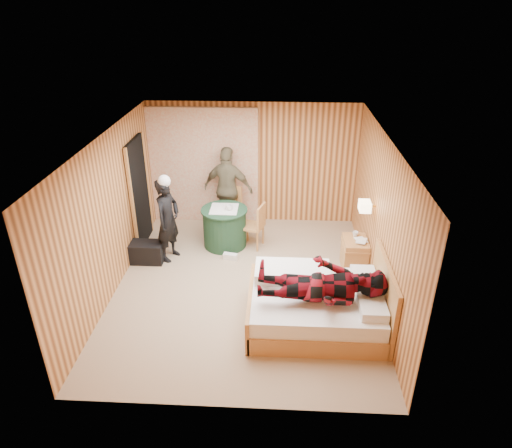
# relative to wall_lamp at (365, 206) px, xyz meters

# --- Properties ---
(floor) EXTENTS (4.20, 5.00, 0.01)m
(floor) POSITION_rel_wall_lamp_xyz_m (-1.92, -0.45, -1.30)
(floor) COLOR tan
(floor) RESTS_ON ground
(ceiling) EXTENTS (4.20, 5.00, 0.01)m
(ceiling) POSITION_rel_wall_lamp_xyz_m (-1.92, -0.45, 1.20)
(ceiling) COLOR white
(ceiling) RESTS_ON wall_back
(wall_back) EXTENTS (4.20, 0.02, 2.50)m
(wall_back) POSITION_rel_wall_lamp_xyz_m (-1.92, 2.05, -0.05)
(wall_back) COLOR #DA9654
(wall_back) RESTS_ON floor
(wall_left) EXTENTS (0.02, 5.00, 2.50)m
(wall_left) POSITION_rel_wall_lamp_xyz_m (-4.02, -0.45, -0.05)
(wall_left) COLOR #DA9654
(wall_left) RESTS_ON floor
(wall_right) EXTENTS (0.02, 5.00, 2.50)m
(wall_right) POSITION_rel_wall_lamp_xyz_m (0.18, -0.45, -0.05)
(wall_right) COLOR #DA9654
(wall_right) RESTS_ON floor
(curtain) EXTENTS (2.20, 0.08, 2.40)m
(curtain) POSITION_rel_wall_lamp_xyz_m (-2.92, 1.98, -0.10)
(curtain) COLOR beige
(curtain) RESTS_ON floor
(doorway) EXTENTS (0.06, 0.90, 2.05)m
(doorway) POSITION_rel_wall_lamp_xyz_m (-3.98, 0.95, -0.28)
(doorway) COLOR black
(doorway) RESTS_ON floor
(wall_lamp) EXTENTS (0.26, 0.24, 0.16)m
(wall_lamp) POSITION_rel_wall_lamp_xyz_m (0.00, 0.00, 0.00)
(wall_lamp) COLOR gold
(wall_lamp) RESTS_ON wall_right
(bed) EXTENTS (1.96, 1.50, 1.03)m
(bed) POSITION_rel_wall_lamp_xyz_m (-0.80, -1.32, -1.00)
(bed) COLOR tan
(bed) RESTS_ON floor
(nightstand) EXTENTS (0.43, 0.59, 0.57)m
(nightstand) POSITION_rel_wall_lamp_xyz_m (-0.04, 0.20, -1.01)
(nightstand) COLOR tan
(nightstand) RESTS_ON floor
(round_table) EXTENTS (0.87, 0.87, 0.77)m
(round_table) POSITION_rel_wall_lamp_xyz_m (-2.40, 0.90, -0.91)
(round_table) COLOR #1D4029
(round_table) RESTS_ON floor
(chair_far) EXTENTS (0.56, 0.56, 0.93)m
(chair_far) POSITION_rel_wall_lamp_xyz_m (-2.36, 1.58, -0.76)
(chair_far) COLOR tan
(chair_far) RESTS_ON floor
(chair_near) EXTENTS (0.50, 0.50, 0.88)m
(chair_near) POSITION_rel_wall_lamp_xyz_m (-1.80, 0.87, -0.79)
(chair_near) COLOR tan
(chair_near) RESTS_ON floor
(duffel_bag) EXTENTS (0.66, 0.35, 0.38)m
(duffel_bag) POSITION_rel_wall_lamp_xyz_m (-3.77, 0.23, -1.11)
(duffel_bag) COLOR black
(duffel_bag) RESTS_ON floor
(sneaker_left) EXTENTS (0.28, 0.15, 0.12)m
(sneaker_left) POSITION_rel_wall_lamp_xyz_m (-2.52, 0.66, -1.24)
(sneaker_left) COLOR white
(sneaker_left) RESTS_ON floor
(sneaker_right) EXTENTS (0.27, 0.16, 0.11)m
(sneaker_right) POSITION_rel_wall_lamp_xyz_m (-2.25, 0.37, -1.24)
(sneaker_right) COLOR white
(sneaker_right) RESTS_ON floor
(woman_standing) EXTENTS (0.54, 0.65, 1.54)m
(woman_standing) POSITION_rel_wall_lamp_xyz_m (-3.34, 0.38, -0.53)
(woman_standing) COLOR black
(woman_standing) RESTS_ON floor
(man_at_table) EXTENTS (1.08, 0.65, 1.72)m
(man_at_table) POSITION_rel_wall_lamp_xyz_m (-2.40, 1.63, -0.44)
(man_at_table) COLOR #6D6348
(man_at_table) RESTS_ON floor
(man_on_bed) EXTENTS (0.86, 0.67, 1.77)m
(man_on_bed) POSITION_rel_wall_lamp_xyz_m (-0.77, -1.54, -0.35)
(man_on_bed) COLOR maroon
(man_on_bed) RESTS_ON bed
(book_lower) EXTENTS (0.23, 0.27, 0.02)m
(book_lower) POSITION_rel_wall_lamp_xyz_m (-0.04, 0.15, -0.72)
(book_lower) COLOR white
(book_lower) RESTS_ON nightstand
(book_upper) EXTENTS (0.23, 0.27, 0.02)m
(book_upper) POSITION_rel_wall_lamp_xyz_m (-0.04, 0.15, -0.70)
(book_upper) COLOR white
(book_upper) RESTS_ON nightstand
(cup_nightstand) EXTENTS (0.13, 0.13, 0.09)m
(cup_nightstand) POSITION_rel_wall_lamp_xyz_m (-0.04, 0.33, -0.69)
(cup_nightstand) COLOR white
(cup_nightstand) RESTS_ON nightstand
(cup_table) EXTENTS (0.14, 0.14, 0.10)m
(cup_table) POSITION_rel_wall_lamp_xyz_m (-2.30, 0.85, -0.48)
(cup_table) COLOR white
(cup_table) RESTS_ON round_table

